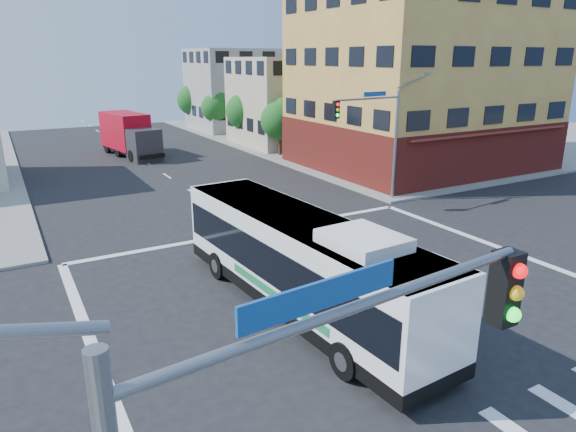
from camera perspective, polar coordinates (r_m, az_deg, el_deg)
ground at (r=20.11m, az=7.98°, el=-9.33°), size 120.00×120.00×0.00m
sidewalk_ne at (r=68.01m, az=13.78°, el=9.22°), size 50.00×50.00×0.15m
corner_building_ne at (r=45.22m, az=14.52°, el=12.80°), size 18.10×15.44×14.00m
building_east_near at (r=55.93m, az=0.85°, el=12.65°), size 12.06×10.06×9.00m
building_east_far at (r=68.32m, az=-5.26°, el=13.82°), size 12.06×10.06×10.00m
signal_mast_ne at (r=32.24m, az=9.85°, el=9.91°), size 7.91×1.13×8.07m
street_tree_a at (r=48.28m, az=-0.76°, el=10.84°), size 3.60×3.60×5.53m
street_tree_b at (r=55.38m, az=-4.83°, el=11.76°), size 3.80×3.80×5.79m
street_tree_c at (r=62.73m, az=-7.97°, el=12.02°), size 3.40×3.40×5.29m
street_tree_d at (r=70.17m, az=-10.48°, el=12.78°), size 4.00×4.00×6.03m
transit_bus at (r=18.52m, az=1.45°, el=-5.07°), size 3.62×13.35×3.91m
box_truck at (r=50.88m, az=-17.16°, el=8.51°), size 3.94×9.08×3.95m
parked_car at (r=44.85m, az=1.81°, el=6.58°), size 1.63×3.98×1.35m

